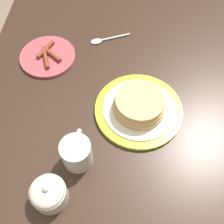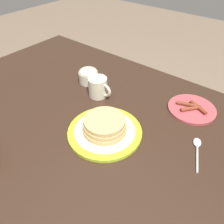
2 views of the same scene
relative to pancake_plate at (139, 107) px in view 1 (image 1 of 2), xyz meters
name	(u,v)px [view 1 (image 1 of 2)]	position (x,y,z in m)	size (l,w,h in m)	color
ground_plane	(122,191)	(-0.02, 0.02, -0.77)	(8.00, 8.00, 0.00)	#7A6651
dining_table	(128,134)	(-0.02, 0.02, -0.13)	(1.58, 0.95, 0.74)	#332116
pancake_plate	(139,107)	(0.00, 0.00, 0.00)	(0.26, 0.26, 0.06)	#AAC628
side_plate_bacon	(48,56)	(0.18, 0.31, -0.02)	(0.18, 0.18, 0.02)	#B2474C
coffee_mug	(77,152)	(-0.16, 0.15, 0.02)	(0.11, 0.08, 0.08)	beige
sugar_bowl	(49,193)	(-0.27, 0.21, 0.01)	(0.09, 0.09, 0.08)	beige
spoon	(104,40)	(0.28, 0.13, -0.02)	(0.07, 0.14, 0.01)	silver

